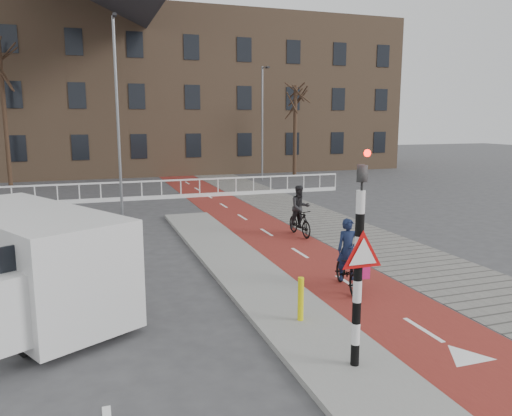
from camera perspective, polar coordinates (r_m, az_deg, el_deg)
name	(u,v)px	position (r m, az deg, el deg)	size (l,w,h in m)	color
ground	(331,321)	(10.60, 8.55, -12.61)	(120.00, 120.00, 0.00)	#38383A
bike_lane	(250,222)	(20.03, -0.73, -1.59)	(2.50, 60.00, 0.01)	maroon
sidewalk	(313,217)	(21.05, 6.54, -1.08)	(3.00, 60.00, 0.01)	slate
curb_island	(241,267)	(13.83, -1.71, -6.76)	(1.80, 16.00, 0.12)	gray
traffic_signal	(359,254)	(8.00, 11.73, -5.21)	(0.80, 0.80, 3.68)	black
bollard	(301,299)	(10.09, 5.13, -10.31)	(0.12, 0.12, 0.88)	yellow
cyclist_near	(348,266)	(12.29, 10.44, -6.54)	(0.88, 1.72, 1.74)	black
cyclist_far	(300,215)	(17.58, 5.03, -0.81)	(0.78, 1.66, 1.79)	black
van	(29,260)	(11.46, -24.52, -5.47)	(4.35, 5.56, 2.24)	silver
railing	(80,197)	(25.93, -19.51, 1.19)	(28.00, 0.10, 0.99)	silver
townhouse_row	(103,69)	(40.85, -17.08, 14.96)	(46.00, 10.00, 15.90)	#7F6047
tree_mid	(5,116)	(34.07, -26.78, 9.41)	(0.26, 0.26, 8.56)	#311F15
tree_right	(295,132)	(35.88, 4.48, 8.70)	(0.27, 0.27, 6.39)	#311F15
streetlight_near	(118,119)	(21.87, -15.52, 9.80)	(0.12, 0.12, 8.17)	slate
streetlight_right	(262,125)	(33.36, 0.72, 9.51)	(0.12, 0.12, 7.43)	slate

